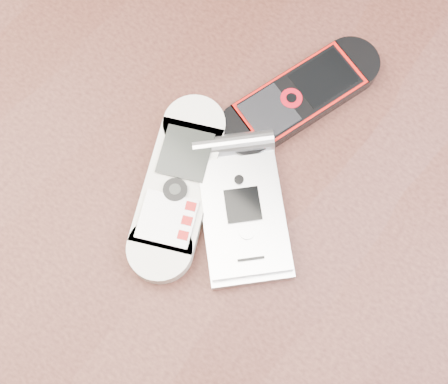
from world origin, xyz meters
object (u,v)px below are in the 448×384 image
Objects in this scene: nokia_black_red at (300,97)px; motorola_razr at (243,212)px; nokia_white at (178,186)px; table at (220,227)px.

nokia_black_red is 1.23× the size of motorola_razr.
nokia_black_red is at bearing 56.64° from motorola_razr.
nokia_white is at bearing 149.50° from motorola_razr.
motorola_razr reaches higher than nokia_black_red.
table is 8.37× the size of nokia_black_red.
nokia_white is 1.01× the size of nokia_black_red.
motorola_razr is at bearing -9.18° from nokia_white.
nokia_black_red reaches higher than table.
motorola_razr is at bearing -59.79° from nokia_black_red.
motorola_razr is (0.02, -0.10, 0.00)m from nokia_black_red.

